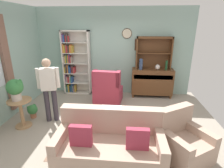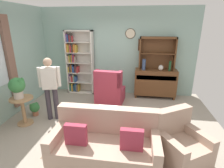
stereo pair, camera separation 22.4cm
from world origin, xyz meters
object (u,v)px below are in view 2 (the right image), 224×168
Objects in this scene: wingback_chair at (110,91)px; bottle_wine at (170,66)px; sideboard at (155,82)px; vase_round at (161,68)px; couch_floral at (105,145)px; plant_stand at (23,108)px; coffee_table at (120,116)px; potted_plant_small at (35,108)px; potted_plant_large at (18,86)px; person_reading at (50,85)px; book_stack at (115,110)px; vase_tall at (144,65)px; bookshelf at (78,64)px; armchair_floral at (180,145)px; sideboard_hutch at (157,49)px.

bottle_wine is at bearing 18.69° from wingback_chair.
wingback_chair reaches higher than sideboard.
vase_round is 3.29m from couch_floral.
vase_round is at bearing 31.86° from plant_stand.
coffee_table is (-1.31, -1.97, -0.72)m from bottle_wine.
potted_plant_small is (-3.19, -1.72, -0.31)m from sideboard.
sideboard is 3.91m from potted_plant_large.
bottle_wine is 3.48m from person_reading.
vase_tall is at bearing 71.80° from book_stack.
bookshelf is 3.13× the size of plant_stand.
sideboard is 2.30m from book_stack.
armchair_floral is 3.07× the size of potted_plant_small.
couch_floral reaches higher than book_stack.
bookshelf reaches higher than potted_plant_small.
wingback_chair is at bearing -157.62° from vase_round.
vase_round reaches higher than potted_plant_small.
wingback_chair is (-1.37, -0.69, -0.13)m from sideboard.
person_reading reaches higher than plant_stand.
bookshelf is 12.35× the size of vase_round.
bookshelf reaches higher than sideboard.
wingback_chair is (-1.59, 2.15, 0.09)m from armchair_floral.
vase_tall reaches higher than plant_stand.
vase_tall is at bearing 30.32° from potted_plant_small.
bookshelf is 7.00× the size of bottle_wine.
sideboard_hutch is at bearing 64.33° from book_stack.
book_stack is (2.20, 0.10, -0.48)m from potted_plant_large.
sideboard is 1.63× the size of coffee_table.
book_stack is (2.15, -0.33, 0.27)m from potted_plant_small.
person_reading reaches higher than wingback_chair.
person_reading reaches higher than coffee_table.
bookshelf is at bearing 88.35° from person_reading.
coffee_table is at bearing 2.19° from potted_plant_large.
vase_tall is 0.32× the size of wingback_chair.
sideboard is 1.54m from wingback_chair.
vase_round reaches higher than couch_floral.
coffee_table is at bearing -6.23° from book_stack.
sideboard_hutch is 3.21m from armchair_floral.
book_stack is (1.54, -2.13, -0.54)m from bookshelf.
person_reading reaches higher than vase_round.
plant_stand reaches higher than potted_plant_small.
bookshelf is at bearing 178.16° from sideboard.
sideboard_hutch reaches higher than person_reading.
potted_plant_large is (-2.17, 0.90, 0.65)m from couch_floral.
sideboard is 0.69m from bottle_wine.
wingback_chair is (-1.50, -0.62, -0.62)m from vase_round.
bookshelf reaches higher than plant_stand.
person_reading is 7.05× the size of book_stack.
sideboard_hutch is at bearing 0.59° from bookshelf.
armchair_floral is (2.79, -2.91, -0.73)m from bookshelf.
bottle_wine is at bearing 29.69° from plant_stand.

